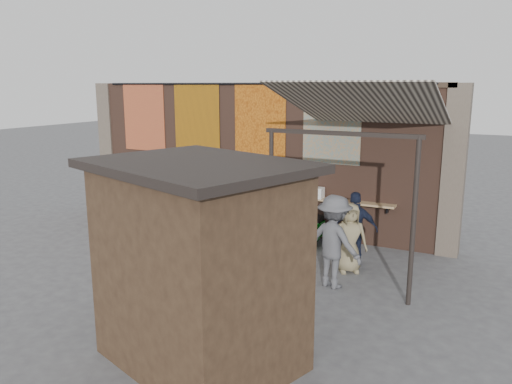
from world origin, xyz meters
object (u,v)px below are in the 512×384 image
at_px(scooter_stool_5, 256,220).
at_px(shopper_grey, 334,242).
at_px(scooter_stool_4, 238,219).
at_px(shopper_navy, 355,229).
at_px(diner_left, 159,195).
at_px(scooter_stool_2, 201,214).
at_px(scooter_stool_8, 316,231).
at_px(scooter_stool_3, 219,215).
at_px(shelf_box, 311,192).
at_px(diner_right, 159,200).
at_px(scooter_stool_0, 168,211).
at_px(scooter_stool_1, 184,211).
at_px(scooter_stool_7, 295,226).
at_px(scooter_stool_6, 276,225).
at_px(market_stall, 199,269).
at_px(shopper_tan, 350,238).

xyz_separation_m(scooter_stool_5, shopper_grey, (2.95, -2.43, 0.53)).
bearing_deg(scooter_stool_4, shopper_navy, -17.29).
bearing_deg(diner_left, scooter_stool_2, 21.80).
bearing_deg(scooter_stool_8, diner_left, -172.78).
xyz_separation_m(scooter_stool_3, scooter_stool_8, (2.89, -0.06, -0.04)).
relative_size(shelf_box, diner_right, 0.41).
bearing_deg(shelf_box, scooter_stool_0, -175.41).
relative_size(scooter_stool_1, scooter_stool_7, 1.06).
distance_m(scooter_stool_6, scooter_stool_7, 0.53).
relative_size(scooter_stool_0, diner_left, 0.39).
distance_m(scooter_stool_8, diner_right, 4.52).
height_order(scooter_stool_0, market_stall, market_stall).
bearing_deg(diner_right, shopper_tan, -30.59).
bearing_deg(scooter_stool_0, shopper_navy, -10.00).
distance_m(scooter_stool_5, shopper_tan, 3.36).
distance_m(scooter_stool_3, scooter_stool_4, 0.60).
bearing_deg(diner_right, scooter_stool_1, 30.19).
distance_m(scooter_stool_7, shopper_grey, 3.11).
xyz_separation_m(scooter_stool_5, scooter_stool_7, (1.11, 0.02, -0.03)).
bearing_deg(diner_left, scooter_stool_5, 2.56).
bearing_deg(scooter_stool_3, scooter_stool_5, -0.72).
bearing_deg(diner_left, scooter_stool_6, -0.27).
distance_m(scooter_stool_5, scooter_stool_6, 0.59).
distance_m(shelf_box, diner_left, 4.28).
bearing_deg(scooter_stool_3, scooter_stool_0, -177.68).
height_order(shelf_box, market_stall, market_stall).
height_order(scooter_stool_6, scooter_stool_8, scooter_stool_6).
relative_size(diner_left, shopper_navy, 1.11).
relative_size(shelf_box, scooter_stool_2, 0.83).
xyz_separation_m(shelf_box, shopper_grey, (1.52, -2.72, -0.33)).
height_order(scooter_stool_7, scooter_stool_8, scooter_stool_7).
distance_m(scooter_stool_7, shopper_tan, 2.44).
xyz_separation_m(scooter_stool_8, shopper_navy, (1.29, -1.04, 0.49)).
distance_m(scooter_stool_3, scooter_stool_8, 2.89).
bearing_deg(scooter_stool_4, shopper_tan, -22.95).
bearing_deg(shopper_navy, market_stall, 64.01).
bearing_deg(shopper_navy, scooter_stool_4, -33.05).
height_order(scooter_stool_2, shopper_grey, shopper_grey).
relative_size(scooter_stool_1, scooter_stool_8, 1.13).
relative_size(scooter_stool_6, shopper_grey, 0.41).
bearing_deg(scooter_stool_1, diner_right, -127.93).
relative_size(shelf_box, scooter_stool_8, 0.86).
distance_m(scooter_stool_2, market_stall, 7.16).
bearing_deg(scooter_stool_8, scooter_stool_0, -179.91).
bearing_deg(diner_right, shopper_navy, -26.63).
bearing_deg(scooter_stool_1, scooter_stool_7, 0.81).
bearing_deg(scooter_stool_1, scooter_stool_8, -0.26).
xyz_separation_m(scooter_stool_1, shopper_tan, (5.31, -1.46, 0.36)).
relative_size(scooter_stool_8, diner_left, 0.40).
xyz_separation_m(scooter_stool_6, diner_right, (-3.35, -0.57, 0.42)).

